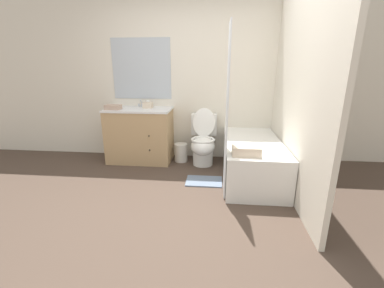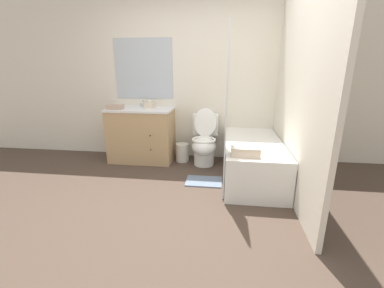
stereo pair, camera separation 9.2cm
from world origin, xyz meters
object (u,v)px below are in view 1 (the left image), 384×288
at_px(tissue_box, 148,105).
at_px(wastebasket, 181,152).
at_px(bathtub, 252,159).
at_px(bath_mat, 204,181).
at_px(hand_towel_folded, 113,107).
at_px(bath_towel_folded, 246,151).
at_px(vanity_cabinet, 140,134).
at_px(toilet, 203,142).
at_px(sink_faucet, 142,104).

bearing_deg(tissue_box, wastebasket, -6.83).
xyz_separation_m(bathtub, bath_mat, (-0.64, -0.24, -0.25)).
relative_size(hand_towel_folded, bath_towel_folded, 0.72).
bearing_deg(hand_towel_folded, vanity_cabinet, 20.41).
bearing_deg(hand_towel_folded, bath_towel_folded, -26.79).
xyz_separation_m(hand_towel_folded, bath_mat, (1.42, -0.60, -0.88)).
xyz_separation_m(bathtub, tissue_box, (-1.58, 0.58, 0.64)).
height_order(vanity_cabinet, wastebasket, vanity_cabinet).
bearing_deg(bath_towel_folded, toilet, 117.54).
bearing_deg(vanity_cabinet, bath_towel_folded, -35.13).
xyz_separation_m(vanity_cabinet, sink_faucet, (-0.00, 0.20, 0.45)).
height_order(sink_faucet, hand_towel_folded, sink_faucet).
relative_size(vanity_cabinet, hand_towel_folded, 4.46).
xyz_separation_m(sink_faucet, hand_towel_folded, (-0.35, -0.33, 0.00)).
height_order(hand_towel_folded, bath_mat, hand_towel_folded).
xyz_separation_m(sink_faucet, bathtub, (1.71, -0.69, -0.62)).
distance_m(sink_faucet, bath_towel_folded, 2.04).
height_order(tissue_box, bath_towel_folded, tissue_box).
bearing_deg(vanity_cabinet, hand_towel_folded, -159.59).
xyz_separation_m(wastebasket, tissue_box, (-0.53, 0.06, 0.75)).
xyz_separation_m(toilet, hand_towel_folded, (-1.36, -0.07, 0.53)).
bearing_deg(toilet, hand_towel_folded, -176.95).
bearing_deg(tissue_box, sink_faucet, 137.45).
bearing_deg(bathtub, hand_towel_folded, 169.94).
xyz_separation_m(bathtub, hand_towel_folded, (-2.06, 0.37, 0.62)).
relative_size(tissue_box, bath_towel_folded, 0.47).
relative_size(toilet, tissue_box, 5.72).
distance_m(tissue_box, bath_mat, 1.53).
height_order(bathtub, bath_mat, bathtub).
xyz_separation_m(vanity_cabinet, tissue_box, (0.13, 0.08, 0.46)).
height_order(sink_faucet, wastebasket, sink_faucet).
xyz_separation_m(vanity_cabinet, bath_towel_folded, (1.55, -1.09, 0.14)).
bearing_deg(sink_faucet, wastebasket, -15.47).
relative_size(tissue_box, hand_towel_folded, 0.66).
bearing_deg(wastebasket, toilet, -11.81).
bearing_deg(wastebasket, vanity_cabinet, -178.51).
height_order(sink_faucet, tissue_box, sink_faucet).
bearing_deg(hand_towel_folded, toilet, 3.05).
relative_size(vanity_cabinet, sink_faucet, 7.11).
relative_size(tissue_box, bath_mat, 0.32).
bearing_deg(vanity_cabinet, tissue_box, 31.82).
relative_size(bathtub, bath_towel_folded, 4.92).
bearing_deg(bathtub, bath_towel_folded, -104.57).
xyz_separation_m(vanity_cabinet, wastebasket, (0.65, 0.02, -0.29)).
height_order(bathtub, tissue_box, tissue_box).
bearing_deg(vanity_cabinet, bath_mat, -34.48).
bearing_deg(hand_towel_folded, bathtub, -10.06).
bearing_deg(wastebasket, bathtub, -25.98).
distance_m(toilet, bath_towel_folded, 1.19).
height_order(sink_faucet, bath_towel_folded, sink_faucet).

